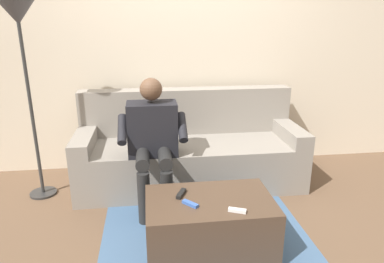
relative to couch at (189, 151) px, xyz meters
The scene contains 10 objects.
ground_plane 0.82m from the couch, 90.00° to the left, with size 8.00×8.00×0.00m, color brown.
back_wall 1.12m from the couch, 90.00° to the right, with size 5.21×0.06×2.63m, color beige.
couch is the anchor object (origin of this frame).
coffee_table 1.14m from the couch, 90.00° to the left, with size 0.87×0.55×0.40m.
person_solo_seated 0.62m from the couch, 47.84° to the left, with size 0.57×0.57×1.10m.
remote_black 1.07m from the couch, 79.88° to the left, with size 0.13×0.03×0.02m, color black.
remote_blue 1.20m from the couch, 83.24° to the left, with size 0.12×0.03×0.02m, color #3860B7.
remote_white 1.32m from the couch, 96.24° to the left, with size 0.11×0.03×0.02m, color white.
floor_rug 1.06m from the couch, 90.00° to the left, with size 1.54×1.76×0.01m, color #426084.
floor_lamp 1.85m from the couch, ahead, with size 0.34×0.34×1.74m.
Camera 1 is at (0.39, 3.05, 1.56)m, focal length 32.57 mm.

